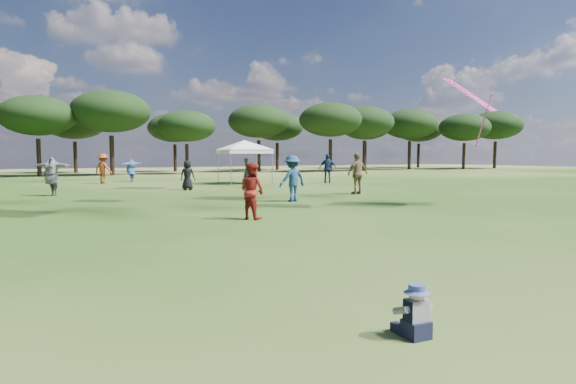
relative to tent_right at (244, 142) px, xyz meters
name	(u,v)px	position (x,y,z in m)	size (l,w,h in m)	color
tree_line	(96,117)	(-6.55, 20.30, 2.78)	(108.78, 17.63, 7.77)	black
tent_right	(244,142)	(0.00, 0.00, 0.00)	(5.83, 5.83, 3.07)	gray
toddler	(415,313)	(-8.59, -24.90, -2.40)	(0.37, 0.41, 0.55)	black
festival_crowd	(82,175)	(-9.93, -4.14, -1.76)	(29.18, 22.79, 1.93)	beige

